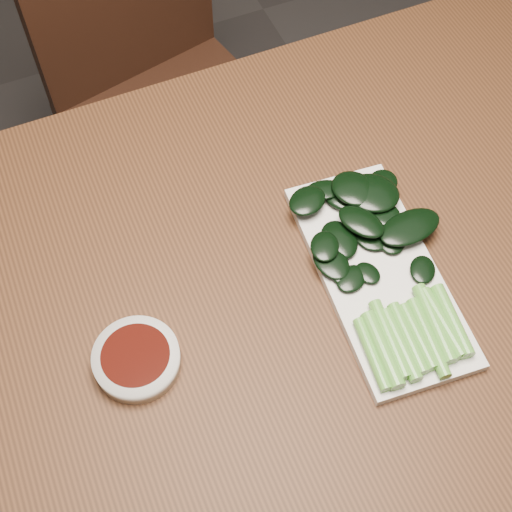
{
  "coord_description": "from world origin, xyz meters",
  "views": [
    {
      "loc": [
        -0.22,
        -0.41,
        1.56
      ],
      "look_at": [
        -0.02,
        0.04,
        0.76
      ],
      "focal_mm": 50.0,
      "sensor_mm": 36.0,
      "label": 1
    }
  ],
  "objects_px": {
    "serving_plate": "(379,274)",
    "chair_far": "(160,88)",
    "gai_lan": "(380,258)",
    "table": "(284,304)",
    "sauce_bowl": "(137,359)"
  },
  "relations": [
    {
      "from": "sauce_bowl",
      "to": "chair_far",
      "type": "bearing_deg",
      "value": 71.1
    },
    {
      "from": "gai_lan",
      "to": "sauce_bowl",
      "type": "bearing_deg",
      "value": -179.15
    },
    {
      "from": "chair_far",
      "to": "gai_lan",
      "type": "relative_size",
      "value": 2.76
    },
    {
      "from": "chair_far",
      "to": "sauce_bowl",
      "type": "relative_size",
      "value": 8.49
    },
    {
      "from": "chair_far",
      "to": "sauce_bowl",
      "type": "distance_m",
      "value": 0.78
    },
    {
      "from": "table",
      "to": "chair_far",
      "type": "distance_m",
      "value": 0.68
    },
    {
      "from": "table",
      "to": "gai_lan",
      "type": "height_order",
      "value": "gai_lan"
    },
    {
      "from": "chair_far",
      "to": "serving_plate",
      "type": "bearing_deg",
      "value": -95.39
    },
    {
      "from": "chair_far",
      "to": "table",
      "type": "bearing_deg",
      "value": -104.72
    },
    {
      "from": "table",
      "to": "chair_far",
      "type": "xyz_separation_m",
      "value": [
        0.02,
        0.65,
        -0.19
      ]
    },
    {
      "from": "serving_plate",
      "to": "chair_far",
      "type": "bearing_deg",
      "value": 97.49
    },
    {
      "from": "sauce_bowl",
      "to": "serving_plate",
      "type": "xyz_separation_m",
      "value": [
        0.33,
        -0.01,
        -0.01
      ]
    },
    {
      "from": "chair_far",
      "to": "sauce_bowl",
      "type": "height_order",
      "value": "chair_far"
    },
    {
      "from": "chair_far",
      "to": "serving_plate",
      "type": "relative_size",
      "value": 2.65
    },
    {
      "from": "table",
      "to": "chair_far",
      "type": "bearing_deg",
      "value": 88.16
    }
  ]
}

